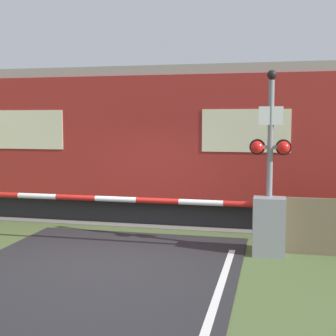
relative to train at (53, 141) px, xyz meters
name	(u,v)px	position (x,y,z in m)	size (l,w,h in m)	color
ground_plane	(113,259)	(3.20, -4.07, -1.98)	(80.00, 80.00, 0.00)	#4C6033
track_bed	(164,215)	(3.20, 0.00, -1.95)	(36.00, 3.20, 0.13)	slate
train	(53,141)	(0.00, 0.00, 0.00)	(19.80, 2.92, 3.86)	black
crossing_barrier	(236,220)	(5.40, -3.20, -1.33)	(6.52, 0.44, 1.12)	gray
signal_post	(270,151)	(6.01, -3.02, 0.02)	(0.79, 0.26, 3.51)	gray
roadside_fence	(333,227)	(7.19, -2.96, -1.43)	(2.99, 0.06, 1.10)	#726047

